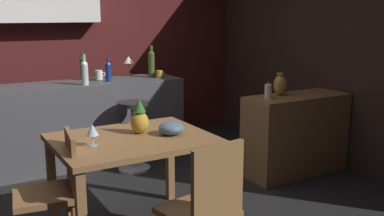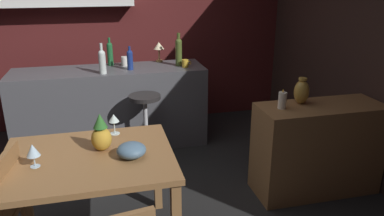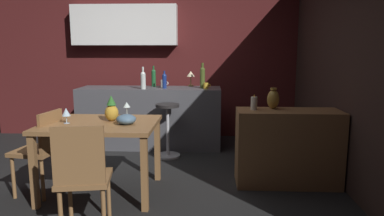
{
  "view_description": "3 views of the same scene",
  "coord_description": "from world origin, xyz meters",
  "views": [
    {
      "loc": [
        -1.2,
        -3.33,
        1.62
      ],
      "look_at": [
        0.8,
        0.1,
        0.78
      ],
      "focal_mm": 41.29,
      "sensor_mm": 36.0,
      "label": 1
    },
    {
      "loc": [
        0.14,
        -2.71,
        1.86
      ],
      "look_at": [
        0.85,
        0.18,
        0.8
      ],
      "focal_mm": 34.53,
      "sensor_mm": 36.0,
      "label": 2
    },
    {
      "loc": [
        1.08,
        -3.8,
        1.46
      ],
      "look_at": [
        0.88,
        0.19,
        0.79
      ],
      "focal_mm": 32.78,
      "sensor_mm": 36.0,
      "label": 3
    }
  ],
  "objects": [
    {
      "name": "wine_bottle_green",
      "position": [
        0.22,
        1.53,
        1.05
      ],
      "size": [
        0.07,
        0.07,
        0.32
      ],
      "color": "#1E592D",
      "rests_on": "kitchen_counter"
    },
    {
      "name": "cup_mustard",
      "position": [
        1.03,
        1.24,
        0.94
      ],
      "size": [
        0.11,
        0.07,
        0.09
      ],
      "color": "gold",
      "rests_on": "kitchen_counter"
    },
    {
      "name": "wine_bottle_clear",
      "position": [
        0.13,
        1.16,
        1.04
      ],
      "size": [
        0.07,
        0.07,
        0.32
      ],
      "color": "silver",
      "rests_on": "kitchen_counter"
    },
    {
      "name": "sideboard_cabinet",
      "position": [
        1.93,
        -0.08,
        0.41
      ],
      "size": [
        1.1,
        0.44,
        0.82
      ],
      "primitive_type": "cube",
      "color": "olive",
      "rests_on": "ground_plane"
    },
    {
      "name": "fruit_bowl",
      "position": [
        0.27,
        -0.5,
        0.79
      ],
      "size": [
        0.19,
        0.19,
        0.1
      ],
      "primitive_type": "ellipsoid",
      "color": "slate",
      "rests_on": "dining_table"
    },
    {
      "name": "bar_stool",
      "position": [
        0.52,
        0.83,
        0.39
      ],
      "size": [
        0.34,
        0.34,
        0.74
      ],
      "color": "#262323",
      "rests_on": "ground_plane"
    },
    {
      "name": "chair_by_doorway",
      "position": [
        0.1,
        -1.25,
        0.49
      ],
      "size": [
        0.46,
        0.46,
        0.91
      ],
      "color": "olive",
      "rests_on": "ground_plane"
    },
    {
      "name": "chair_near_window",
      "position": [
        -0.6,
        -0.48,
        0.48
      ],
      "size": [
        0.45,
        0.45,
        0.86
      ],
      "color": "olive",
      "rests_on": "ground_plane"
    },
    {
      "name": "wine_glass_left",
      "position": [
        0.18,
        -0.08,
        0.86
      ],
      "size": [
        0.08,
        0.08,
        0.16
      ],
      "color": "silver",
      "rests_on": "dining_table"
    },
    {
      "name": "vase_brass",
      "position": [
        1.77,
        0.01,
        0.93
      ],
      "size": [
        0.13,
        0.13,
        0.23
      ],
      "color": "#B78C38",
      "rests_on": "sideboard_cabinet"
    },
    {
      "name": "cup_white",
      "position": [
        0.38,
        1.47,
        0.95
      ],
      "size": [
        0.12,
        0.08,
        0.1
      ],
      "color": "white",
      "rests_on": "kitchen_counter"
    },
    {
      "name": "wall_side_right",
      "position": [
        2.55,
        0.3,
        1.3
      ],
      "size": [
        0.1,
        4.4,
        2.6
      ],
      "primitive_type": "cube",
      "color": "#33231E",
      "rests_on": "ground_plane"
    },
    {
      "name": "pineapple_centerpiece",
      "position": [
        0.09,
        -0.34,
        0.85
      ],
      "size": [
        0.14,
        0.14,
        0.26
      ],
      "color": "gold",
      "rests_on": "dining_table"
    },
    {
      "name": "ground_plane",
      "position": [
        0.0,
        0.0,
        0.0
      ],
      "size": [
        9.0,
        9.0,
        0.0
      ],
      "primitive_type": "plane",
      "color": "black"
    },
    {
      "name": "counter_lamp",
      "position": [
        0.79,
        1.59,
        1.07
      ],
      "size": [
        0.12,
        0.12,
        0.23
      ],
      "color": "#A58447",
      "rests_on": "kitchen_counter"
    },
    {
      "name": "wine_glass_right",
      "position": [
        -0.33,
        -0.48,
        0.85
      ],
      "size": [
        0.08,
        0.08,
        0.15
      ],
      "color": "silver",
      "rests_on": "dining_table"
    },
    {
      "name": "wine_bottle_cobalt",
      "position": [
        0.42,
        1.27,
        1.02
      ],
      "size": [
        0.06,
        0.06,
        0.26
      ],
      "color": "navy",
      "rests_on": "kitchen_counter"
    },
    {
      "name": "pillar_candle_tall",
      "position": [
        1.56,
        -0.07,
        0.89
      ],
      "size": [
        0.07,
        0.07,
        0.17
      ],
      "color": "white",
      "rests_on": "sideboard_cabinet"
    },
    {
      "name": "wall_kitchen_back",
      "position": [
        -0.06,
        2.08,
        1.41
      ],
      "size": [
        5.2,
        0.33,
        2.6
      ],
      "color": "#4C1919",
      "rests_on": "ground_plane"
    },
    {
      "name": "wine_bottle_olive",
      "position": [
        0.98,
        1.34,
        1.07
      ],
      "size": [
        0.07,
        0.07,
        0.37
      ],
      "color": "#475623",
      "rests_on": "kitchen_counter"
    },
    {
      "name": "kitchen_counter",
      "position": [
        0.19,
        1.35,
        0.45
      ],
      "size": [
        2.1,
        0.6,
        0.9
      ],
      "primitive_type": "cube",
      "color": "#4C4C51",
      "rests_on": "ground_plane"
    },
    {
      "name": "dining_table",
      "position": [
        -0.01,
        -0.42,
        0.65
      ],
      "size": [
        1.12,
        0.88,
        0.74
      ],
      "color": "olive",
      "rests_on": "ground_plane"
    }
  ]
}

